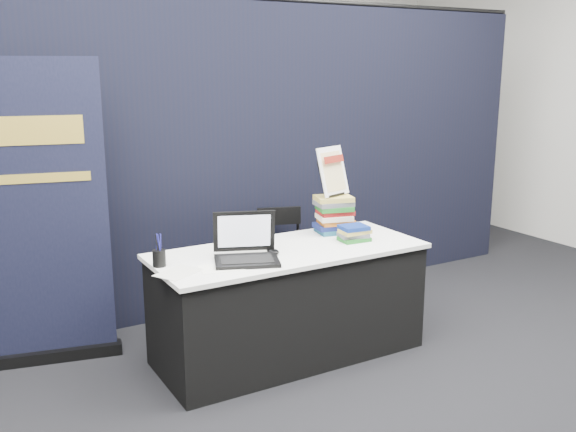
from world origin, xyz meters
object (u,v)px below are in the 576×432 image
at_px(display_table, 289,302).
at_px(info_sign, 333,172).
at_px(laptop, 243,250).
at_px(pullup_banner, 46,233).
at_px(stacking_chair, 288,255).
at_px(book_stack_short, 354,233).
at_px(book_stack_tall, 335,214).

bearing_deg(display_table, info_sign, 24.69).
xyz_separation_m(display_table, laptop, (-0.37, -0.08, 0.44)).
xyz_separation_m(laptop, pullup_banner, (-1.01, 0.79, 0.06)).
relative_size(laptop, stacking_chair, 0.56).
bearing_deg(book_stack_short, info_sign, 88.60).
relative_size(display_table, laptop, 3.89).
height_order(laptop, info_sign, info_sign).
height_order(display_table, stacking_chair, stacking_chair).
bearing_deg(laptop, book_stack_tall, 39.20).
distance_m(info_sign, stacking_chair, 0.89).
bearing_deg(pullup_banner, book_stack_short, -9.68).
xyz_separation_m(book_stack_tall, stacking_chair, (-0.09, 0.52, -0.43)).
distance_m(display_table, book_stack_tall, 0.74).
distance_m(display_table, book_stack_short, 0.65).
bearing_deg(info_sign, stacking_chair, 82.38).
height_order(book_stack_short, stacking_chair, book_stack_short).
relative_size(book_stack_tall, stacking_chair, 0.34).
bearing_deg(laptop, book_stack_short, 23.30).
xyz_separation_m(display_table, pullup_banner, (-1.39, 0.71, 0.50)).
distance_m(pullup_banner, stacking_chair, 1.84).
relative_size(display_table, pullup_banner, 0.91).
bearing_deg(book_stack_short, book_stack_tall, 88.43).
bearing_deg(info_sign, laptop, -178.14).
relative_size(book_stack_tall, info_sign, 0.77).
bearing_deg(display_table, laptop, -167.75).
bearing_deg(stacking_chair, book_stack_tall, -62.97).
height_order(display_table, book_stack_short, book_stack_short).
distance_m(book_stack_tall, book_stack_short, 0.26).
bearing_deg(book_stack_tall, info_sign, 90.00).
relative_size(info_sign, pullup_banner, 0.18).
height_order(info_sign, pullup_banner, pullup_banner).
distance_m(display_table, stacking_chair, 0.83).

